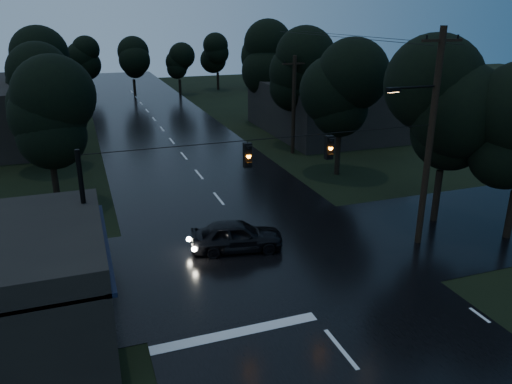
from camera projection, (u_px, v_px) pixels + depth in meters
main_road at (184, 156)px, 38.65m from camera, size 12.00×120.00×0.02m
cross_street at (266, 257)px, 22.71m from camera, size 60.00×9.00×0.02m
building_far_right at (324, 108)px, 45.88m from camera, size 10.00×14.00×4.40m
utility_pole_main at (429, 137)px, 22.38m from camera, size 3.50×0.30×10.00m
utility_pole_far at (294, 104)px, 38.19m from camera, size 2.00×0.30×7.50m
anchor_pole_left at (87, 228)px, 18.44m from camera, size 0.18×0.18×6.00m
span_signals at (289, 150)px, 20.21m from camera, size 15.00×0.37×1.12m
tree_corner_near at (448, 109)px, 24.73m from camera, size 4.48×4.48×9.44m
tree_left_a at (46, 116)px, 26.94m from camera, size 3.92×3.92×8.26m
tree_left_b at (40, 89)px, 33.71m from camera, size 4.20×4.20×8.85m
tree_left_c at (37, 69)px, 42.25m from camera, size 4.48×4.48×9.44m
tree_right_a at (341, 92)px, 32.51m from camera, size 4.20×4.20×8.85m
tree_right_b at (299, 73)px, 39.65m from camera, size 4.48×4.48×9.44m
tree_right_c at (263, 57)px, 48.57m from camera, size 4.76×4.76×10.03m
car at (237, 236)px, 23.19m from camera, size 4.53×2.49×1.46m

